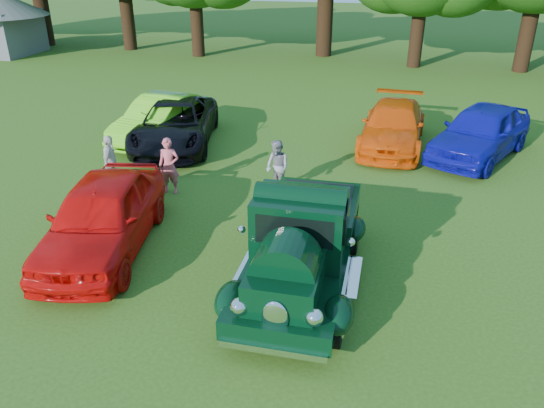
% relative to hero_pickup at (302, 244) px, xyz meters
% --- Properties ---
extents(ground, '(120.00, 120.00, 0.00)m').
position_rel_hero_pickup_xyz_m(ground, '(-0.94, -0.26, -0.88)').
color(ground, '#2C5213').
rests_on(ground, ground).
extents(hero_pickup, '(2.41, 5.18, 2.02)m').
position_rel_hero_pickup_xyz_m(hero_pickup, '(0.00, 0.00, 0.00)').
color(hero_pickup, black).
rests_on(hero_pickup, ground).
extents(red_convertible, '(2.74, 5.05, 1.63)m').
position_rel_hero_pickup_xyz_m(red_convertible, '(-4.49, 0.29, -0.06)').
color(red_convertible, red).
rests_on(red_convertible, ground).
extents(back_car_lime, '(2.10, 4.71, 1.50)m').
position_rel_hero_pickup_xyz_m(back_car_lime, '(-6.36, 7.58, -0.13)').
color(back_car_lime, '#5BC019').
rests_on(back_car_lime, ground).
extents(back_car_black, '(3.54, 5.72, 1.48)m').
position_rel_hero_pickup_xyz_m(back_car_black, '(-5.64, 7.17, -0.14)').
color(back_car_black, black).
rests_on(back_car_black, ground).
extents(back_car_orange, '(2.27, 5.00, 1.42)m').
position_rel_hero_pickup_xyz_m(back_car_orange, '(1.56, 8.70, -0.17)').
color(back_car_orange, '#E24A07').
rests_on(back_car_orange, ground).
extents(back_car_blue, '(3.98, 5.26, 1.67)m').
position_rel_hero_pickup_xyz_m(back_car_blue, '(4.29, 8.30, -0.04)').
color(back_car_blue, '#0E0F9B').
rests_on(back_car_blue, ground).
extents(spectator_pink, '(0.61, 0.44, 1.56)m').
position_rel_hero_pickup_xyz_m(spectator_pink, '(-4.27, 3.45, -0.10)').
color(spectator_pink, '#C5515C').
rests_on(spectator_pink, ground).
extents(spectator_grey, '(0.91, 0.88, 1.48)m').
position_rel_hero_pickup_xyz_m(spectator_grey, '(-1.42, 4.15, -0.14)').
color(spectator_grey, gray).
rests_on(spectator_grey, ground).
extents(spectator_white, '(0.56, 0.95, 1.52)m').
position_rel_hero_pickup_xyz_m(spectator_white, '(-5.99, 3.41, -0.12)').
color(spectator_white, beige).
rests_on(spectator_white, ground).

